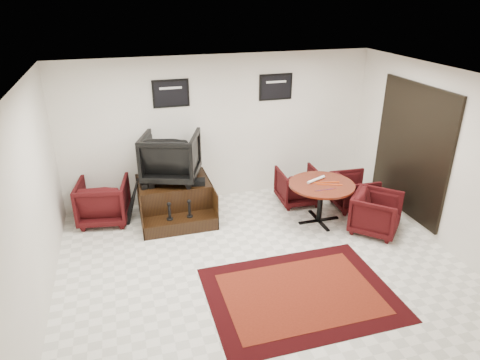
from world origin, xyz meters
name	(u,v)px	position (x,y,z in m)	size (l,w,h in m)	color
ground	(260,263)	(0.00, 0.00, 0.00)	(6.00, 6.00, 0.00)	white
room_shell	(287,149)	(0.41, 0.12, 1.79)	(6.02, 5.02, 2.81)	white
area_rug	(300,294)	(0.29, -0.85, 0.01)	(2.53, 1.90, 0.01)	black
shine_podium	(175,200)	(-1.02, 1.91, 0.31)	(1.30, 1.33, 0.67)	black
shine_chair	(171,154)	(-1.02, 2.05, 1.16)	(0.96, 0.89, 0.98)	black
shoes_pair	(147,184)	(-1.50, 1.87, 0.72)	(0.25, 0.29, 0.10)	black
polish_kit	(197,182)	(-0.63, 1.70, 0.71)	(0.27, 0.19, 0.10)	black
umbrella_black	(132,202)	(-1.79, 1.80, 0.42)	(0.31, 0.12, 0.84)	black
umbrella_hooked	(133,198)	(-1.77, 1.98, 0.42)	(0.31, 0.12, 0.83)	black
armchair_side	(103,199)	(-2.28, 2.05, 0.44)	(0.85, 0.79, 0.87)	black
meeting_table	(321,188)	(1.43, 0.95, 0.66)	(1.15, 1.15, 0.75)	#451009
table_chair_back	(298,184)	(1.36, 1.77, 0.38)	(0.74, 0.70, 0.77)	black
table_chair_window	(354,190)	(2.30, 1.27, 0.37)	(0.71, 0.67, 0.73)	black
table_chair_corner	(376,211)	(2.20, 0.36, 0.39)	(0.76, 0.71, 0.78)	black
paper_roll	(316,180)	(1.39, 1.08, 0.77)	(0.05, 0.05, 0.42)	white
table_clutter	(328,185)	(1.51, 0.87, 0.76)	(0.57, 0.33, 0.01)	#F1490D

